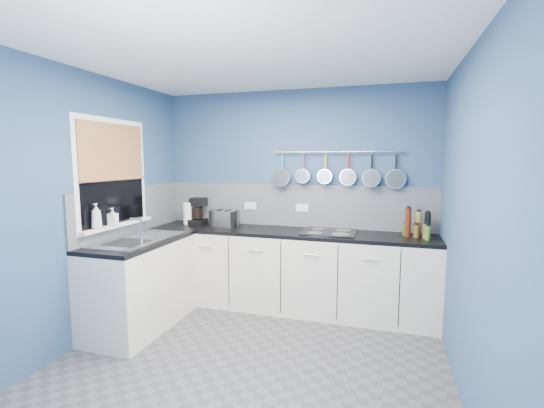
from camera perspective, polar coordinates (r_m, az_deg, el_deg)
The scene contains 41 objects.
floor at distance 3.46m, azimuth -3.09°, elevation -22.71°, with size 3.20×3.00×0.02m, color #47474C.
ceiling at distance 3.12m, azimuth -3.40°, elevation 21.90°, with size 3.20×3.00×0.02m, color white.
wall_back at distance 4.48m, azimuth 3.46°, elevation 1.07°, with size 3.20×0.02×2.50m, color navy.
wall_front at distance 1.74m, azimuth -20.92°, elevation -8.45°, with size 3.20×0.02×2.50m, color navy.
wall_left at distance 3.91m, azimuth -25.99°, elevation -0.45°, with size 0.02×3.00×2.50m, color navy.
wall_right at distance 2.92m, azimuth 27.98°, elevation -2.78°, with size 0.02×3.00×2.50m, color navy.
backsplash_back at distance 4.47m, azimuth 3.39°, elevation -0.23°, with size 3.20×0.02×0.50m, color slate.
backsplash_left at distance 4.36m, azimuth -20.34°, elevation -0.83°, with size 0.02×1.80×0.50m, color slate.
cabinet_run_back at distance 4.35m, azimuth 2.41°, elevation -10.14°, with size 3.20×0.60×0.86m, color beige.
worktop_back at distance 4.24m, azimuth 2.44°, elevation -4.31°, with size 3.20×0.60×0.04m, color black.
cabinet_run_left at distance 4.11m, azimuth -19.24°, elevation -11.54°, with size 0.60×1.20×0.86m, color beige.
worktop_left at distance 3.99m, azimuth -19.49°, elevation -5.39°, with size 0.60×1.20×0.04m, color black.
window_frame at distance 4.08m, azimuth -22.98°, elevation 4.21°, with size 0.01×1.00×1.10m, color white.
window_glass at distance 4.08m, azimuth -22.92°, elevation 4.21°, with size 0.01×0.90×1.00m, color black.
bamboo_blind at distance 4.07m, azimuth -22.98°, elevation 7.37°, with size 0.01×0.90×0.55m, color #A86F3C.
window_sill at distance 4.12m, azimuth -22.38°, elevation -2.96°, with size 0.10×0.98×0.03m, color white.
sink_unit at distance 3.99m, azimuth -19.51°, elevation -5.05°, with size 0.50×0.95×0.01m, color silver.
mixer_tap at distance 3.73m, azimuth -19.25°, elevation -3.87°, with size 0.12×0.08×0.26m, color silver, non-canonical shape.
socket_left at distance 4.62m, azimuth -3.29°, elevation -0.25°, with size 0.15×0.01×0.09m, color white.
socket_right at distance 4.44m, azimuth 4.60°, elevation -0.55°, with size 0.15×0.01×0.09m, color white.
pot_rail at distance 4.31m, azimuth 9.85°, elevation 7.81°, with size 0.02×0.02×1.45m, color silver.
soap_bottle_a at distance 3.86m, azimuth -25.10°, elevation -1.69°, with size 0.09×0.09×0.24m, color white.
soap_bottle_b at distance 4.02m, azimuth -23.01°, elevation -1.75°, with size 0.08×0.08×0.17m, color white.
paper_towel at distance 4.75m, azimuth -12.61°, elevation -1.41°, with size 0.12×0.12×0.26m, color white.
coffee_maker at distance 4.73m, azimuth -11.18°, elevation -1.05°, with size 0.18×0.20×0.32m, color black, non-canonical shape.
toaster at distance 4.51m, azimuth -7.28°, elevation -2.19°, with size 0.30×0.17×0.19m, color silver.
canister at distance 4.57m, azimuth -5.62°, elevation -2.43°, with size 0.09×0.09×0.13m, color silver.
hob at distance 4.16m, azimuth 8.67°, elevation -4.24°, with size 0.57×0.50×0.01m, color black.
pan_0 at distance 4.43m, azimuth 1.57°, elevation 5.30°, with size 0.21×0.08×0.40m, color silver, non-canonical shape.
pan_1 at distance 4.37m, azimuth 4.80°, elevation 5.52°, with size 0.17×0.08×0.36m, color silver, non-canonical shape.
pan_2 at distance 4.32m, azimuth 8.11°, elevation 5.45°, with size 0.17×0.08×0.36m, color silver, non-canonical shape.
pan_3 at distance 4.29m, azimuth 11.47°, elevation 5.27°, with size 0.19×0.06×0.38m, color silver, non-canonical shape.
pan_4 at distance 4.27m, azimuth 14.87°, elevation 5.10°, with size 0.20×0.09×0.39m, color silver, non-canonical shape.
pan_5 at distance 4.27m, azimuth 18.29°, elevation 4.89°, with size 0.21×0.05×0.40m, color silver, non-canonical shape.
condiment_0 at distance 4.23m, azimuth 22.52°, elevation -2.88°, with size 0.06×0.06×0.25m, color black.
condiment_1 at distance 4.19m, azimuth 21.30°, elevation -2.83°, with size 0.06×0.06×0.26m, color olive.
condiment_2 at distance 4.21m, azimuth 19.63°, elevation -3.64°, with size 0.07×0.07×0.13m, color #265919.
condiment_3 at distance 4.11m, azimuth 22.35°, elevation -3.84°, with size 0.07×0.07×0.15m, color brown.
condiment_4 at distance 4.14m, azimuth 21.06°, elevation -3.84°, with size 0.06×0.06×0.13m, color brown.
condiment_5 at distance 4.11m, azimuth 19.93°, elevation -2.68°, with size 0.06×0.06×0.30m, color #4C190C.
condiment_6 at distance 4.03m, azimuth 22.53°, elevation -4.09°, with size 0.05×0.05×0.14m, color #3F721E.
Camera 1 is at (1.05, -2.83, 1.69)m, focal length 24.81 mm.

